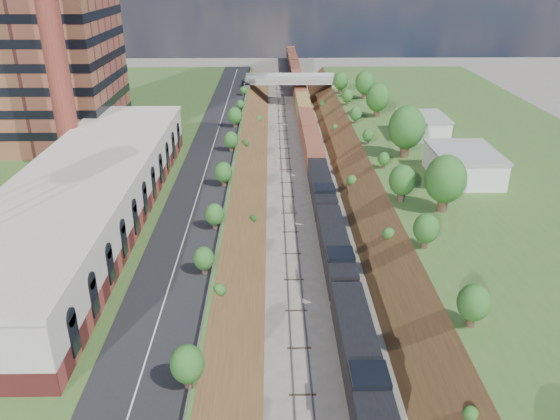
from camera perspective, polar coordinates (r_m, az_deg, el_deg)
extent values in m
cube|color=#375E26|center=(94.58, -18.01, 3.35)|extent=(44.00, 180.00, 5.00)
cube|color=#375E26|center=(98.11, 22.07, 3.49)|extent=(44.00, 180.00, 5.00)
cube|color=brown|center=(91.49, -4.51, 2.13)|extent=(10.00, 180.00, 10.00)
cube|color=brown|center=(92.72, 9.19, 2.19)|extent=(10.00, 180.00, 10.00)
cube|color=gray|center=(91.30, 0.76, 2.22)|extent=(1.58, 180.00, 0.18)
cube|color=gray|center=(91.60, 4.01, 2.23)|extent=(1.58, 180.00, 0.18)
cube|color=black|center=(90.11, -7.49, 5.07)|extent=(8.00, 180.00, 0.10)
cube|color=#99999E|center=(89.57, -4.89, 5.41)|extent=(0.06, 171.00, 0.30)
cube|color=maroon|center=(72.37, -19.23, -0.17)|extent=(14.00, 62.00, 2.20)
cube|color=beige|center=(71.16, -19.59, 2.21)|extent=(14.00, 62.00, 4.30)
cube|color=beige|center=(70.35, -19.86, 4.02)|extent=(14.30, 62.30, 0.50)
cube|color=brown|center=(104.34, -24.05, 18.28)|extent=(22.00, 22.00, 44.00)
cylinder|color=maroon|center=(86.77, -22.69, 16.31)|extent=(3.20, 3.20, 40.00)
cube|color=gray|center=(150.00, -3.40, 12.22)|extent=(1.50, 8.00, 6.20)
cube|color=gray|center=(150.79, 5.57, 12.21)|extent=(1.50, 8.00, 6.20)
cube|color=gray|center=(149.34, 1.11, 13.41)|extent=(24.00, 8.00, 1.00)
cube|color=gray|center=(145.27, 1.16, 13.43)|extent=(24.00, 0.30, 0.80)
cube|color=gray|center=(153.12, 1.06, 13.99)|extent=(24.00, 0.30, 0.80)
cube|color=silver|center=(86.23, 18.61, 4.46)|extent=(9.00, 12.00, 4.00)
cube|color=silver|center=(106.16, 14.66, 8.44)|extent=(8.00, 10.00, 3.60)
cylinder|color=#473323|center=(73.82, 16.63, 0.85)|extent=(1.30, 1.30, 2.62)
ellipsoid|color=#286021|center=(72.68, 16.92, 3.13)|extent=(5.25, 5.25, 6.30)
cylinder|color=#473323|center=(53.48, -7.99, -8.56)|extent=(0.66, 0.66, 1.22)
ellipsoid|color=#286021|center=(52.70, -8.09, -7.22)|extent=(2.45, 2.45, 2.94)
cube|color=black|center=(51.29, 8.25, -14.54)|extent=(3.17, 19.04, 3.14)
cube|color=silver|center=(45.20, 9.87, -20.57)|extent=(2.92, 3.00, 0.15)
cube|color=black|center=(46.47, 9.33, -16.83)|extent=(3.11, 3.10, 0.90)
cube|color=black|center=(67.89, 5.77, -3.90)|extent=(3.17, 19.04, 3.14)
cube|color=black|center=(85.97, 4.33, 2.42)|extent=(3.17, 19.04, 3.14)
cube|color=brown|center=(160.76, 1.91, 12.96)|extent=(3.17, 134.94, 3.81)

